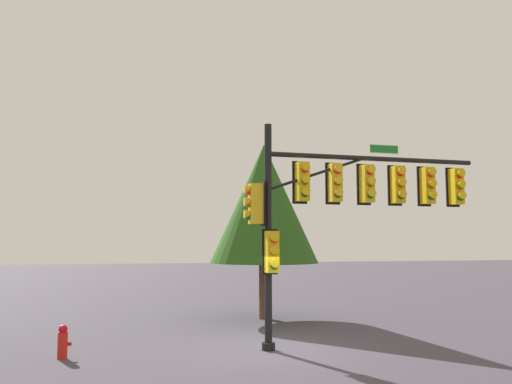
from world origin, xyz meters
The scene contains 4 objects.
ground_plane centered at (0.00, 0.00, 0.00)m, with size 120.00×120.00×0.00m, color #443F4B.
signal_pole_assembly centered at (2.26, -0.03, 4.14)m, with size 7.18×1.15×6.16m.
fire_hydrant centered at (-5.24, 0.24, 0.41)m, with size 0.33×0.24×0.83m.
tree_near centered at (1.35, 5.55, 4.39)m, with size 4.14×4.14×6.70m.
Camera 1 is at (-3.72, -13.63, 2.87)m, focal length 36.14 mm.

